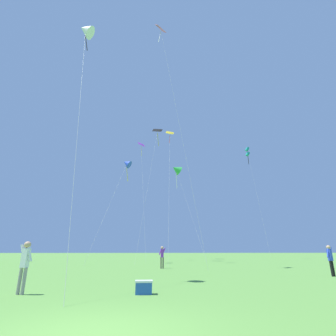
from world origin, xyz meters
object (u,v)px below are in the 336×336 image
kite_blue_delta (127,163)px  person_far_back (162,255)px  kite_teal_box (248,152)px  person_in_blue_jacket (330,257)px  kite_purple_streamer (141,150)px  kite_black_large (157,136)px  kite_white_distant (86,30)px  picnic_cooler (144,287)px  kite_pink_low (162,38)px  person_with_spool (25,262)px  kite_green_small (176,169)px  kite_yellow_diamond (170,139)px

kite_blue_delta → person_far_back: size_ratio=7.58×
kite_teal_box → person_in_blue_jacket: 40.77m
kite_blue_delta → person_in_blue_jacket: bearing=-53.2°
kite_purple_streamer → kite_black_large: bearing=-52.2°
kite_white_distant → person_in_blue_jacket: size_ratio=9.24×
kite_black_large → picnic_cooler: size_ratio=36.20×
kite_teal_box → person_in_blue_jacket: kite_teal_box is taller
kite_white_distant → kite_pink_low: bearing=60.8°
kite_pink_low → person_with_spool: size_ratio=15.72×
kite_white_distant → picnic_cooler: bearing=-44.0°
picnic_cooler → kite_white_distant: bearing=136.0°
kite_green_small → picnic_cooler: kite_green_small is taller
kite_green_small → person_in_blue_jacket: size_ratio=10.58×
kite_white_distant → kite_teal_box: size_ratio=0.72×
kite_purple_streamer → kite_blue_delta: 11.04m
kite_purple_streamer → kite_yellow_diamond: (4.26, -9.55, -2.06)m
kite_pink_low → person_in_blue_jacket: size_ratio=15.74×
person_in_blue_jacket → kite_yellow_diamond: bearing=113.5°
kite_black_large → kite_teal_box: (19.54, 9.54, 1.35)m
kite_purple_streamer → person_in_blue_jacket: (12.22, -27.82, -17.62)m
person_far_back → picnic_cooler: 13.53m
kite_green_small → kite_yellow_diamond: bearing=-99.7°
person_in_blue_jacket → picnic_cooler: (-10.97, -5.61, -0.82)m
picnic_cooler → kite_pink_low: bearing=84.8°
kite_pink_low → kite_blue_delta: (-4.22, 9.91, -12.24)m
kite_teal_box → person_with_spool: size_ratio=12.88×
kite_white_distant → kite_teal_box: kite_teal_box is taller
kite_black_large → kite_white_distant: (-5.74, -25.81, -4.53)m
person_far_back → kite_pink_low: bearing=98.9°
kite_black_large → kite_teal_box: 21.78m
person_with_spool → picnic_cooler: size_ratio=2.90×
kite_black_large → person_far_back: kite_black_large is taller
kite_black_large → kite_pink_low: 16.57m
kite_yellow_diamond → kite_black_large: bearing=104.7°
kite_black_large → person_in_blue_jacket: (9.57, -24.40, -18.94)m
kite_purple_streamer → person_with_spool: size_ratio=11.73×
kite_black_large → kite_white_distant: kite_black_large is taller
kite_blue_delta → kite_pink_low: bearing=-66.9°
kite_black_large → person_with_spool: bearing=-100.7°
picnic_cooler → person_far_back: bearing=84.0°
kite_green_small → kite_white_distant: bearing=-105.8°
kite_yellow_diamond → person_far_back: size_ratio=10.22×
kite_purple_streamer → picnic_cooler: kite_purple_streamer is taller
kite_pink_low → person_far_back: 24.08m
kite_purple_streamer → kite_blue_delta: kite_purple_streamer is taller
kite_pink_low → picnic_cooler: 28.74m
kite_purple_streamer → kite_pink_low: (2.54, -19.17, 6.48)m
kite_blue_delta → person_in_blue_jacket: kite_blue_delta is taller
kite_green_small → kite_pink_low: 27.08m
kite_purple_streamer → picnic_cooler: bearing=-87.9°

